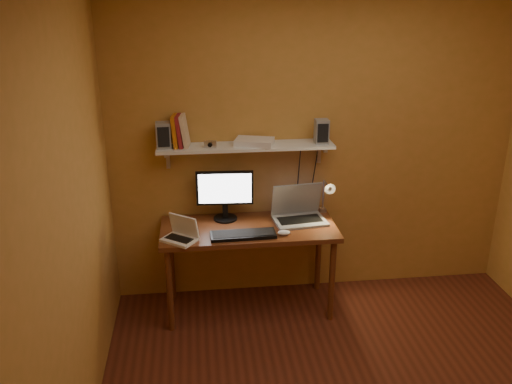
{
  "coord_description": "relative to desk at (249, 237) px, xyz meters",
  "views": [
    {
      "loc": [
        -1.0,
        -2.63,
        2.56
      ],
      "look_at": [
        -0.55,
        1.18,
        1.08
      ],
      "focal_mm": 38.0,
      "sensor_mm": 36.0,
      "label": 1
    }
  ],
  "objects": [
    {
      "name": "room",
      "position": [
        0.6,
        -1.28,
        0.64
      ],
      "size": [
        3.44,
        3.24,
        2.64
      ],
      "color": "#5D2618",
      "rests_on": "ground"
    },
    {
      "name": "desk",
      "position": [
        0.0,
        0.0,
        0.0
      ],
      "size": [
        1.4,
        0.6,
        0.75
      ],
      "color": "brown",
      "rests_on": "ground"
    },
    {
      "name": "wall_shelf",
      "position": [
        0.0,
        0.19,
        0.69
      ],
      "size": [
        1.4,
        0.25,
        0.21
      ],
      "color": "silver",
      "rests_on": "room"
    },
    {
      "name": "monitor",
      "position": [
        -0.17,
        0.17,
        0.32
      ],
      "size": [
        0.46,
        0.21,
        0.42
      ],
      "rotation": [
        0.0,
        0.0,
        -0.06
      ],
      "color": "black",
      "rests_on": "desk"
    },
    {
      "name": "laptop",
      "position": [
        0.42,
        0.1,
        0.16
      ],
      "size": [
        0.44,
        0.34,
        0.3
      ],
      "rotation": [
        0.0,
        0.0,
        0.12
      ],
      "color": "gray",
      "rests_on": "desk"
    },
    {
      "name": "netbook",
      "position": [
        -0.53,
        -0.17,
        0.14
      ],
      "size": [
        0.31,
        0.29,
        0.19
      ],
      "rotation": [
        0.0,
        0.0,
        -0.64
      ],
      "color": "white",
      "rests_on": "desk"
    },
    {
      "name": "keyboard",
      "position": [
        -0.06,
        -0.17,
        0.1
      ],
      "size": [
        0.51,
        0.18,
        0.03
      ],
      "primitive_type": "cube",
      "rotation": [
        0.0,
        0.0,
        0.03
      ],
      "color": "black",
      "rests_on": "desk"
    },
    {
      "name": "mouse",
      "position": [
        0.26,
        -0.18,
        0.1
      ],
      "size": [
        0.1,
        0.07,
        0.04
      ],
      "primitive_type": "ellipsoid",
      "rotation": [
        0.0,
        0.0,
        -0.06
      ],
      "color": "white",
      "rests_on": "desk"
    },
    {
      "name": "desk_lamp",
      "position": [
        0.66,
        0.13,
        0.29
      ],
      "size": [
        0.09,
        0.23,
        0.38
      ],
      "color": "silver",
      "rests_on": "desk"
    },
    {
      "name": "speaker_left",
      "position": [
        -0.64,
        0.18,
        0.81
      ],
      "size": [
        0.12,
        0.12,
        0.2
      ],
      "primitive_type": "cube",
      "rotation": [
        0.0,
        0.0,
        0.05
      ],
      "color": "gray",
      "rests_on": "wall_shelf"
    },
    {
      "name": "speaker_right",
      "position": [
        0.6,
        0.18,
        0.81
      ],
      "size": [
        0.11,
        0.11,
        0.19
      ],
      "primitive_type": "cube",
      "rotation": [
        0.0,
        0.0,
        -0.02
      ],
      "color": "gray",
      "rests_on": "wall_shelf"
    },
    {
      "name": "books",
      "position": [
        -0.51,
        0.21,
        0.84
      ],
      "size": [
        0.15,
        0.18,
        0.25
      ],
      "color": "#C46518",
      "rests_on": "wall_shelf"
    },
    {
      "name": "shelf_camera",
      "position": [
        -0.28,
        0.14,
        0.74
      ],
      "size": [
        0.1,
        0.06,
        0.06
      ],
      "color": "silver",
      "rests_on": "wall_shelf"
    },
    {
      "name": "router",
      "position": [
        0.07,
        0.18,
        0.74
      ],
      "size": [
        0.34,
        0.27,
        0.05
      ],
      "primitive_type": "cube",
      "rotation": [
        0.0,
        0.0,
        -0.29
      ],
      "color": "white",
      "rests_on": "wall_shelf"
    }
  ]
}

